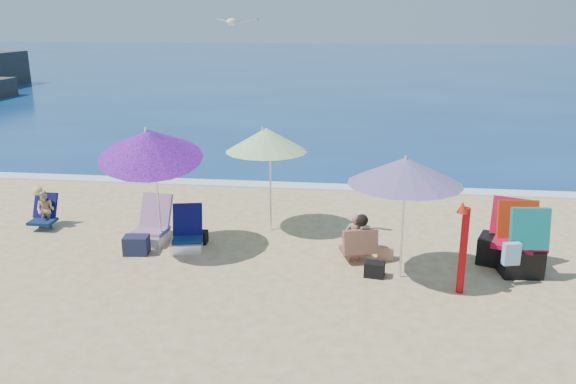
# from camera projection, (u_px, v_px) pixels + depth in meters

# --- Properties ---
(ground) EXTENTS (120.00, 120.00, 0.00)m
(ground) POSITION_uv_depth(u_px,v_px,m) (300.00, 284.00, 8.58)
(ground) COLOR #D8BC84
(ground) RESTS_ON ground
(sea) EXTENTS (120.00, 80.00, 0.12)m
(sea) POSITION_uv_depth(u_px,v_px,m) (354.00, 63.00, 51.37)
(sea) COLOR navy
(sea) RESTS_ON ground
(foam) EXTENTS (120.00, 0.50, 0.04)m
(foam) POSITION_uv_depth(u_px,v_px,m) (323.00, 187.00, 13.42)
(foam) COLOR white
(foam) RESTS_ON ground
(umbrella_turquoise) EXTENTS (1.85, 1.85, 1.89)m
(umbrella_turquoise) POSITION_uv_depth(u_px,v_px,m) (405.00, 171.00, 8.29)
(umbrella_turquoise) COLOR white
(umbrella_turquoise) RESTS_ON ground
(umbrella_striped) EXTENTS (1.85, 1.85, 1.93)m
(umbrella_striped) POSITION_uv_depth(u_px,v_px,m) (266.00, 140.00, 10.27)
(umbrella_striped) COLOR silver
(umbrella_striped) RESTS_ON ground
(umbrella_blue) EXTENTS (2.07, 2.11, 2.26)m
(umbrella_blue) POSITION_uv_depth(u_px,v_px,m) (150.00, 144.00, 9.15)
(umbrella_blue) COLOR white
(umbrella_blue) RESTS_ON ground
(furled_umbrella) EXTENTS (0.24, 0.30, 1.40)m
(furled_umbrella) POSITION_uv_depth(u_px,v_px,m) (463.00, 243.00, 8.07)
(furled_umbrella) COLOR #AB0C0F
(furled_umbrella) RESTS_ON ground
(chair_navy) EXTENTS (0.62, 0.76, 0.71)m
(chair_navy) POSITION_uv_depth(u_px,v_px,m) (187.00, 238.00, 9.84)
(chair_navy) COLOR #0D264D
(chair_navy) RESTS_ON ground
(chair_rainbow) EXTENTS (0.62, 0.79, 0.78)m
(chair_rainbow) POSITION_uv_depth(u_px,v_px,m) (152.00, 230.00, 10.16)
(chair_rainbow) COLOR #DE4E62
(chair_rainbow) RESTS_ON ground
(camp_chair_left) EXTENTS (0.88, 1.03, 1.06)m
(camp_chair_left) POSITION_uv_depth(u_px,v_px,m) (502.00, 245.00, 9.20)
(camp_chair_left) COLOR #A20B29
(camp_chair_left) RESTS_ON ground
(camp_chair_right) EXTENTS (0.72, 0.93, 1.13)m
(camp_chair_right) POSITION_uv_depth(u_px,v_px,m) (521.00, 249.00, 8.79)
(camp_chair_right) COLOR #A20B2B
(camp_chair_right) RESTS_ON ground
(person_center) EXTENTS (0.64, 0.58, 0.80)m
(person_center) POSITION_uv_depth(u_px,v_px,m) (357.00, 239.00, 9.24)
(person_center) COLOR #AB7366
(person_center) RESTS_ON ground
(person_left) EXTENTS (0.48, 0.56, 0.80)m
(person_left) POSITION_uv_depth(u_px,v_px,m) (45.00, 209.00, 10.75)
(person_left) COLOR tan
(person_left) RESTS_ON ground
(bag_navy_a) EXTENTS (0.43, 0.33, 0.31)m
(bag_navy_a) POSITION_uv_depth(u_px,v_px,m) (136.00, 245.00, 9.62)
(bag_navy_a) COLOR #191D39
(bag_navy_a) RESTS_ON ground
(bag_black_a) EXTENTS (0.30, 0.22, 0.21)m
(bag_black_a) POSITION_uv_depth(u_px,v_px,m) (199.00, 237.00, 10.11)
(bag_black_a) COLOR black
(bag_black_a) RESTS_ON ground
(bag_tan) EXTENTS (0.26, 0.18, 0.22)m
(bag_tan) POSITION_uv_depth(u_px,v_px,m) (385.00, 253.00, 9.42)
(bag_tan) COLOR tan
(bag_tan) RESTS_ON ground
(bag_black_b) EXTENTS (0.33, 0.25, 0.23)m
(bag_black_b) POSITION_uv_depth(u_px,v_px,m) (374.00, 269.00, 8.78)
(bag_black_b) COLOR black
(bag_black_b) RESTS_ON ground
(seagull) EXTENTS (0.74, 0.34, 0.12)m
(seagull) POSITION_uv_depth(u_px,v_px,m) (232.00, 22.00, 9.30)
(seagull) COLOR silver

